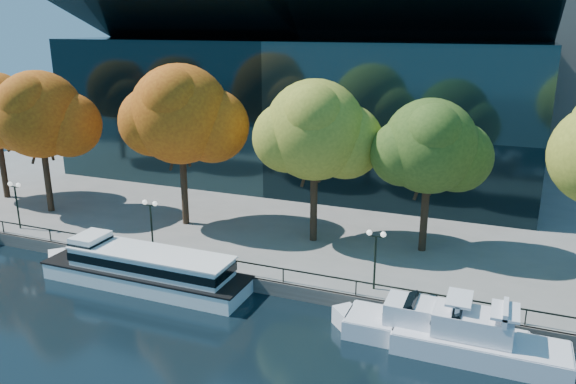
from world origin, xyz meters
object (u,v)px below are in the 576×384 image
at_px(tree_2, 182,117).
at_px(lamp_1, 151,214).
at_px(cruiser_near, 426,327).
at_px(lamp_2, 376,246).
at_px(tree_3, 316,132).
at_px(cruiser_far, 471,339).
at_px(tree_1, 40,117).
at_px(tree_4, 431,149).
at_px(tour_boat, 140,267).
at_px(lamp_0, 16,195).

xyz_separation_m(tree_2, lamp_1, (0.82, -6.22, -6.31)).
relative_size(cruiser_near, lamp_2, 2.77).
bearing_deg(tree_3, cruiser_far, -40.08).
xyz_separation_m(tree_3, lamp_1, (-10.69, -6.62, -5.73)).
bearing_deg(tree_1, lamp_1, -17.75).
distance_m(cruiser_far, tree_4, 14.87).
height_order(cruiser_far, tree_2, tree_2).
xyz_separation_m(tour_boat, tree_4, (17.81, 11.11, 7.60)).
height_order(tree_2, tree_3, tree_2).
relative_size(tree_1, lamp_2, 3.17).
bearing_deg(lamp_1, lamp_2, 0.00).
distance_m(cruiser_near, cruiser_far, 2.52).
bearing_deg(lamp_2, cruiser_near, -43.22).
relative_size(tour_boat, lamp_2, 4.11).
bearing_deg(lamp_2, tree_4, 75.32).
distance_m(tree_4, lamp_0, 33.66).
xyz_separation_m(tour_boat, tree_2, (-2.08, 9.60, 8.95)).
bearing_deg(tree_3, lamp_0, -164.59).
bearing_deg(lamp_0, lamp_1, 0.00).
xyz_separation_m(cruiser_near, tree_2, (-21.78, 9.90, 9.29)).
height_order(tour_boat, tree_4, tree_4).
bearing_deg(cruiser_far, tree_4, 110.29).
distance_m(tree_2, lamp_2, 19.94).
distance_m(cruiser_near, lamp_0, 34.61).
relative_size(tour_boat, tree_3, 1.30).
height_order(cruiser_near, lamp_2, lamp_2).
distance_m(tree_1, tree_3, 24.99).
xyz_separation_m(cruiser_near, tree_4, (-1.89, 11.41, 7.93)).
relative_size(lamp_0, lamp_2, 1.00).
distance_m(tree_2, lamp_1, 8.90).
bearing_deg(tree_3, tree_1, -175.25).
xyz_separation_m(tour_boat, tree_1, (-15.47, 7.93, 8.41)).
relative_size(cruiser_near, lamp_0, 2.77).
xyz_separation_m(tree_2, tree_3, (11.51, 0.40, -0.58)).
relative_size(tree_3, lamp_2, 3.16).
bearing_deg(tree_1, cruiser_far, -12.96).
distance_m(tree_3, lamp_1, 13.82).
bearing_deg(tree_3, tree_4, 7.51).
relative_size(tree_4, lamp_0, 2.87).
distance_m(tree_1, tree_4, 33.44).
bearing_deg(tree_4, cruiser_far, -69.71).
bearing_deg(tour_boat, cruiser_far, -1.90).
bearing_deg(tree_1, tree_4, 5.45).
height_order(cruiser_near, tree_2, tree_2).
height_order(cruiser_near, tree_1, tree_1).
height_order(tree_3, lamp_1, tree_3).
height_order(cruiser_near, cruiser_far, cruiser_far).
height_order(tree_2, lamp_2, tree_2).
height_order(tour_boat, cruiser_near, cruiser_near).
distance_m(cruiser_far, tree_2, 27.94).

